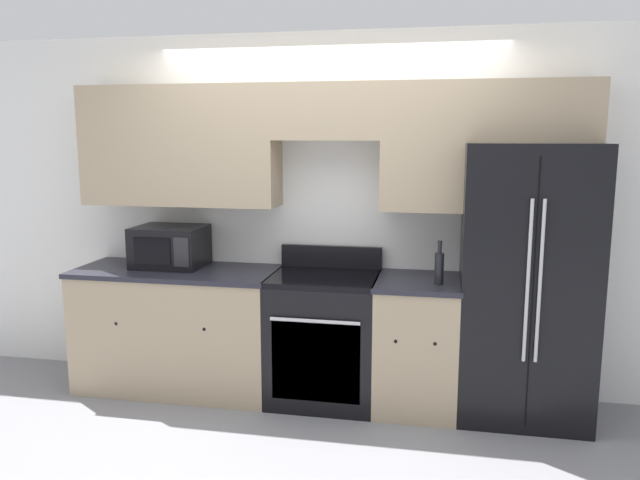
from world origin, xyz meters
The scene contains 8 objects.
ground_plane centered at (0.00, 0.00, 0.00)m, with size 12.00×12.00×0.00m, color gray.
wall_back centered at (0.00, 0.58, 1.52)m, with size 8.00×0.39×2.60m.
lower_cabinets_left centered at (-1.07, 0.31, 0.45)m, with size 1.48×0.64×0.91m.
lower_cabinets_right centered at (0.68, 0.31, 0.46)m, with size 0.58×0.64×0.91m.
oven_range centered at (0.03, 0.31, 0.46)m, with size 0.75×0.65×1.07m.
refrigerator centered at (1.38, 0.39, 0.91)m, with size 0.84×0.81×1.82m.
microwave centered at (-1.15, 0.39, 1.06)m, with size 0.50×0.41×0.30m.
bottle centered at (0.81, 0.21, 1.02)m, with size 0.06×0.06×0.29m.
Camera 1 is at (0.82, -3.85, 1.88)m, focal length 35.00 mm.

